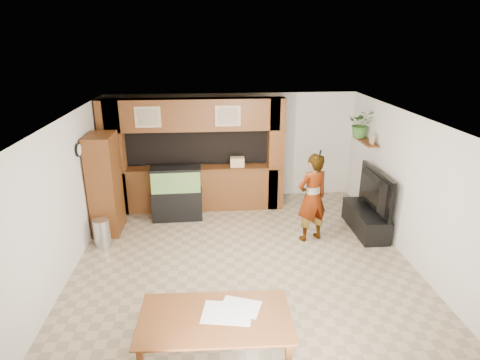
{
  "coord_description": "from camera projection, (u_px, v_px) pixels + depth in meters",
  "views": [
    {
      "loc": [
        -0.57,
        -6.31,
        3.88
      ],
      "look_at": [
        -0.02,
        0.6,
        1.37
      ],
      "focal_mm": 30.0,
      "sensor_mm": 36.0,
      "label": 1
    }
  ],
  "objects": [
    {
      "name": "wall_clock",
      "position": [
        78.0,
        150.0,
        7.34
      ],
      "size": [
        0.05,
        0.25,
        0.25
      ],
      "color": "black",
      "rests_on": "wall_left"
    },
    {
      "name": "ceiling",
      "position": [
        244.0,
        120.0,
        6.39
      ],
      "size": [
        6.5,
        6.5,
        0.0
      ],
      "primitive_type": "plane",
      "color": "white",
      "rests_on": "wall_back"
    },
    {
      "name": "photo_frame",
      "position": [
        372.0,
        139.0,
        8.43
      ],
      "size": [
        0.04,
        0.16,
        0.21
      ],
      "primitive_type": "cube",
      "rotation": [
        0.0,
        0.0,
        0.05
      ],
      "color": "tan",
      "rests_on": "wall_shelf"
    },
    {
      "name": "tv_stand",
      "position": [
        365.0,
        220.0,
        8.38
      ],
      "size": [
        0.53,
        1.43,
        0.48
      ],
      "primitive_type": "cube",
      "color": "black",
      "rests_on": "floor"
    },
    {
      "name": "wall_left",
      "position": [
        63.0,
        201.0,
        6.61
      ],
      "size": [
        0.0,
        6.5,
        6.5
      ],
      "primitive_type": "plane",
      "rotation": [
        1.57,
        0.0,
        1.57
      ],
      "color": "silver",
      "rests_on": "floor"
    },
    {
      "name": "person",
      "position": [
        312.0,
        198.0,
        7.81
      ],
      "size": [
        0.76,
        0.63,
        1.79
      ],
      "primitive_type": "imported",
      "rotation": [
        0.0,
        0.0,
        3.49
      ],
      "color": "#A27D59",
      "rests_on": "floor"
    },
    {
      "name": "microphone",
      "position": [
        320.0,
        154.0,
        7.35
      ],
      "size": [
        0.04,
        0.1,
        0.16
      ],
      "primitive_type": "cylinder",
      "rotation": [
        0.44,
        0.0,
        0.0
      ],
      "color": "black",
      "rests_on": "person"
    },
    {
      "name": "newspaper_a",
      "position": [
        240.0,
        307.0,
        5.04
      ],
      "size": [
        0.58,
        0.5,
        0.01
      ],
      "primitive_type": "cube",
      "rotation": [
        0.0,
        0.0,
        -0.35
      ],
      "color": "silver",
      "rests_on": "dining_table"
    },
    {
      "name": "counter_box",
      "position": [
        237.0,
        162.0,
        9.19
      ],
      "size": [
        0.33,
        0.22,
        0.21
      ],
      "primitive_type": "cube",
      "rotation": [
        0.0,
        0.0,
        -0.04
      ],
      "color": "tan",
      "rests_on": "partition"
    },
    {
      "name": "wall_back",
      "position": [
        232.0,
        146.0,
        9.88
      ],
      "size": [
        6.0,
        0.0,
        6.0
      ],
      "primitive_type": "plane",
      "rotation": [
        1.57,
        0.0,
        0.0
      ],
      "color": "silver",
      "rests_on": "floor"
    },
    {
      "name": "newspaper_b",
      "position": [
        227.0,
        313.0,
        4.93
      ],
      "size": [
        0.67,
        0.54,
        0.01
      ],
      "primitive_type": "cube",
      "rotation": [
        0.0,
        0.0,
        -0.18
      ],
      "color": "silver",
      "rests_on": "dining_table"
    },
    {
      "name": "pantry_cabinet",
      "position": [
        105.0,
        184.0,
        8.13
      ],
      "size": [
        0.52,
        0.84,
        2.06
      ],
      "primitive_type": "cube",
      "color": "brown",
      "rests_on": "floor"
    },
    {
      "name": "dining_table",
      "position": [
        216.0,
        341.0,
        4.95
      ],
      "size": [
        1.89,
        1.08,
        0.65
      ],
      "primitive_type": "imported",
      "rotation": [
        0.0,
        0.0,
        -0.02
      ],
      "color": "brown",
      "rests_on": "floor"
    },
    {
      "name": "wall_shelf",
      "position": [
        366.0,
        141.0,
        8.74
      ],
      "size": [
        0.25,
        0.9,
        0.04
      ],
      "primitive_type": "cube",
      "color": "brown",
      "rests_on": "wall_right"
    },
    {
      "name": "partition",
      "position": [
        193.0,
        154.0,
        9.23
      ],
      "size": [
        4.2,
        0.99,
        2.6
      ],
      "color": "brown",
      "rests_on": "floor"
    },
    {
      "name": "wall_right",
      "position": [
        413.0,
        191.0,
        7.06
      ],
      "size": [
        0.0,
        6.5,
        6.5
      ],
      "primitive_type": "plane",
      "rotation": [
        1.57,
        0.0,
        -1.57
      ],
      "color": "silver",
      "rests_on": "floor"
    },
    {
      "name": "floor",
      "position": [
        244.0,
        262.0,
        7.27
      ],
      "size": [
        6.5,
        6.5,
        0.0
      ],
      "primitive_type": "plane",
      "color": "tan",
      "rests_on": "ground"
    },
    {
      "name": "trash_can",
      "position": [
        102.0,
        233.0,
        7.73
      ],
      "size": [
        0.31,
        0.31,
        0.57
      ],
      "primitive_type": "cylinder",
      "color": "#B2B2B7",
      "rests_on": "floor"
    },
    {
      "name": "television",
      "position": [
        369.0,
        191.0,
        8.15
      ],
      "size": [
        0.21,
        1.48,
        0.85
      ],
      "primitive_type": "imported",
      "rotation": [
        0.0,
        0.0,
        1.58
      ],
      "color": "black",
      "rests_on": "tv_stand"
    },
    {
      "name": "aquarium",
      "position": [
        177.0,
        194.0,
        8.8
      ],
      "size": [
        1.09,
        0.41,
        1.21
      ],
      "rotation": [
        0.0,
        0.0,
        0.03
      ],
      "color": "black",
      "rests_on": "floor"
    },
    {
      "name": "potted_plant",
      "position": [
        361.0,
        124.0,
        8.89
      ],
      "size": [
        0.69,
        0.64,
        0.62
      ],
      "primitive_type": "imported",
      "rotation": [
        0.0,
        0.0,
        -0.34
      ],
      "color": "#3B6D2B",
      "rests_on": "wall_shelf"
    }
  ]
}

